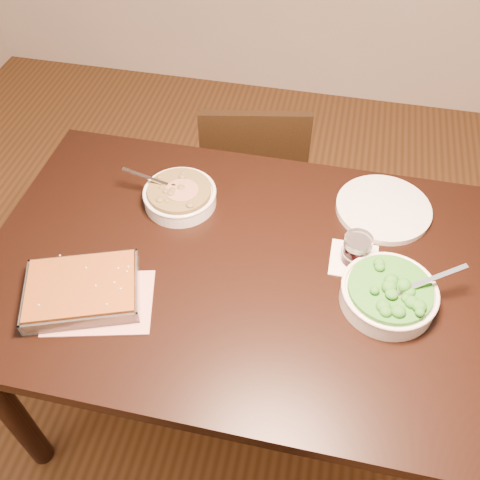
# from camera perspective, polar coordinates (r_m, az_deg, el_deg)

# --- Properties ---
(ground) EXTENTS (4.00, 4.00, 0.00)m
(ground) POSITION_cam_1_polar(r_m,az_deg,el_deg) (2.06, 0.31, -15.81)
(ground) COLOR #452A13
(ground) RESTS_ON ground
(table) EXTENTS (1.40, 0.90, 0.75)m
(table) POSITION_cam_1_polar(r_m,az_deg,el_deg) (1.50, 0.41, -4.95)
(table) COLOR black
(table) RESTS_ON ground
(magazine_a) EXTENTS (0.30, 0.25, 0.01)m
(magazine_a) POSITION_cam_1_polar(r_m,az_deg,el_deg) (1.39, -14.74, -6.48)
(magazine_a) COLOR #C63C38
(magazine_a) RESTS_ON table
(coaster) EXTENTS (0.13, 0.13, 0.00)m
(coaster) POSITION_cam_1_polar(r_m,az_deg,el_deg) (1.46, 12.04, -2.10)
(coaster) COLOR white
(coaster) RESTS_ON table
(stew_bowl) EXTENTS (0.24, 0.21, 0.08)m
(stew_bowl) POSITION_cam_1_polar(r_m,az_deg,el_deg) (1.57, -6.43, 4.76)
(stew_bowl) COLOR white
(stew_bowl) RESTS_ON table
(broccoli_bowl) EXTENTS (0.26, 0.24, 0.09)m
(broccoli_bowl) POSITION_cam_1_polar(r_m,az_deg,el_deg) (1.37, 15.58, -5.53)
(broccoli_bowl) COLOR white
(broccoli_bowl) RESTS_ON table
(baking_dish) EXTENTS (0.33, 0.29, 0.05)m
(baking_dish) POSITION_cam_1_polar(r_m,az_deg,el_deg) (1.40, -16.47, -5.18)
(baking_dish) COLOR silver
(baking_dish) RESTS_ON table
(wine_tumbler) EXTENTS (0.07, 0.07, 0.08)m
(wine_tumbler) POSITION_cam_1_polar(r_m,az_deg,el_deg) (1.43, 12.33, -0.94)
(wine_tumbler) COLOR black
(wine_tumbler) RESTS_ON coaster
(dinner_plate) EXTENTS (0.27, 0.27, 0.02)m
(dinner_plate) POSITION_cam_1_polar(r_m,az_deg,el_deg) (1.60, 15.04, 3.26)
(dinner_plate) COLOR silver
(dinner_plate) RESTS_ON table
(chair_far) EXTENTS (0.45, 0.45, 0.82)m
(chair_far) POSITION_cam_1_polar(r_m,az_deg,el_deg) (2.11, 1.44, 6.95)
(chair_far) COLOR black
(chair_far) RESTS_ON ground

